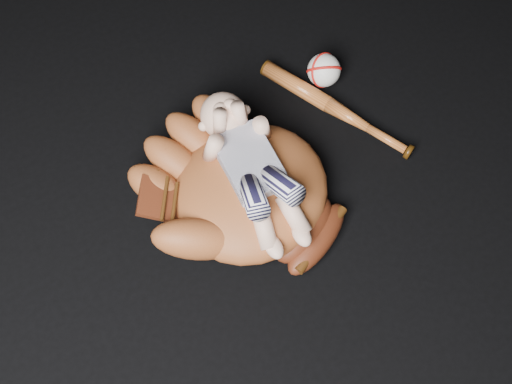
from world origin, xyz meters
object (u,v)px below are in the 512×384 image
newborn_baby (256,172)px  baseball_bat (336,109)px  baseball_glove (251,187)px  baseball (324,70)px

newborn_baby → baseball_bat: 0.32m
baseball_glove → baseball_bat: (0.29, 0.10, -0.06)m
baseball_glove → newborn_baby: bearing=-27.6°
newborn_baby → baseball: size_ratio=4.71×
baseball_glove → baseball_bat: 0.31m
baseball_bat → baseball: baseball is taller
baseball_glove → baseball: baseball_glove is taller
baseball_glove → newborn_baby: (0.01, -0.00, 0.06)m
baseball_glove → baseball: size_ratio=6.07×
newborn_baby → baseball_glove: bearing=-178.0°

